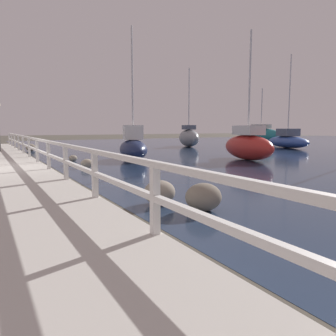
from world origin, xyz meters
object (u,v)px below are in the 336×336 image
object	(u,v)px
sailboat_navy	(133,147)
sailboat_teal	(261,135)
sailboat_gray	(189,137)
sailboat_red	(248,145)
sailboat_blue	(288,140)

from	to	relation	value
sailboat_navy	sailboat_teal	distance (m)	19.11
sailboat_gray	sailboat_red	world-z (taller)	sailboat_gray
sailboat_gray	sailboat_teal	size ratio (longest dim) A/B	1.21
sailboat_blue	sailboat_teal	distance (m)	6.27
sailboat_navy	sailboat_teal	xyz separation A→B (m)	(17.07, 8.58, 0.20)
sailboat_gray	sailboat_teal	xyz separation A→B (m)	(8.59, 0.47, 0.05)
sailboat_gray	sailboat_teal	world-z (taller)	sailboat_gray
sailboat_blue	sailboat_navy	bearing A→B (deg)	-149.24
sailboat_gray	sailboat_blue	xyz separation A→B (m)	(5.79, -5.14, -0.19)
sailboat_gray	sailboat_red	bearing A→B (deg)	-90.64
sailboat_blue	sailboat_red	xyz separation A→B (m)	(-9.48, -5.74, 0.14)
sailboat_red	sailboat_gray	bearing A→B (deg)	81.87
sailboat_teal	sailboat_red	xyz separation A→B (m)	(-12.28, -11.34, -0.11)
sailboat_navy	sailboat_blue	size ratio (longest dim) A/B	0.89
sailboat_blue	sailboat_teal	xyz separation A→B (m)	(2.80, 5.61, 0.25)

